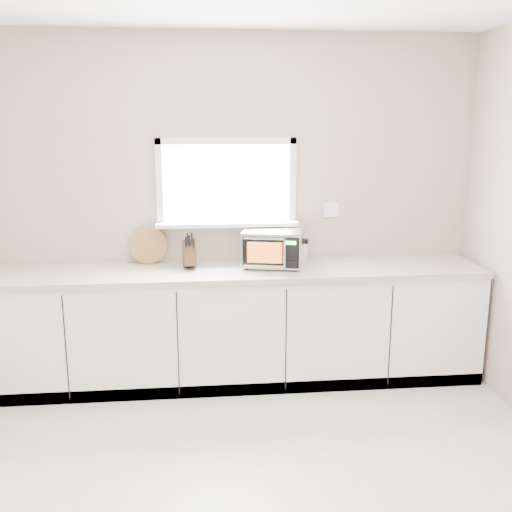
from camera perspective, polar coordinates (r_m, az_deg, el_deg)
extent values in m
cube|color=#BAA693|center=(4.81, -2.81, 4.64)|extent=(4.00, 0.02, 2.70)
cube|color=white|center=(4.77, -2.83, 6.99)|extent=(1.00, 0.02, 0.60)
cube|color=white|center=(4.75, -2.74, 3.06)|extent=(1.12, 0.16, 0.03)
cube|color=white|center=(4.73, -2.86, 10.88)|extent=(1.10, 0.04, 0.05)
cube|color=white|center=(4.80, -2.77, 3.11)|extent=(1.10, 0.04, 0.05)
cube|color=white|center=(4.75, -9.19, 6.82)|extent=(0.05, 0.04, 0.70)
cube|color=white|center=(4.81, 3.49, 7.03)|extent=(0.05, 0.04, 0.70)
cube|color=white|center=(4.92, 7.16, 4.39)|extent=(0.12, 0.01, 0.12)
cube|color=white|center=(4.74, -2.49, -6.85)|extent=(3.92, 0.60, 0.88)
cube|color=#B9B099|center=(4.60, -2.54, -1.50)|extent=(3.92, 0.64, 0.04)
cylinder|color=black|center=(4.58, -0.90, -1.21)|extent=(0.02, 0.02, 0.01)
cylinder|color=black|center=(4.83, -0.48, -0.42)|extent=(0.02, 0.02, 0.01)
cylinder|color=black|center=(4.54, 3.79, -1.34)|extent=(0.02, 0.02, 0.01)
cylinder|color=black|center=(4.80, 3.96, -0.54)|extent=(0.02, 0.02, 0.01)
cube|color=#BABDC2|center=(4.65, 1.60, 0.81)|extent=(0.51, 0.43, 0.27)
cube|color=black|center=(4.48, 1.40, 0.33)|extent=(0.42, 0.10, 0.24)
cube|color=orange|center=(4.48, 0.82, 0.33)|extent=(0.26, 0.06, 0.16)
cylinder|color=silver|center=(4.45, 2.74, 0.22)|extent=(0.02, 0.02, 0.21)
cube|color=black|center=(4.47, 3.33, 0.26)|extent=(0.11, 0.03, 0.23)
cube|color=#19FF33|center=(4.44, 3.34, 1.25)|extent=(0.07, 0.02, 0.02)
cube|color=silver|center=(4.63, 1.61, 2.47)|extent=(0.51, 0.43, 0.01)
cube|color=#452D18|center=(4.62, -6.38, 0.28)|extent=(0.11, 0.21, 0.24)
cube|color=black|center=(4.55, -6.70, 1.32)|extent=(0.02, 0.04, 0.09)
cube|color=black|center=(4.56, -6.35, 1.45)|extent=(0.02, 0.04, 0.09)
cube|color=black|center=(4.56, -6.00, 1.23)|extent=(0.02, 0.04, 0.09)
cube|color=black|center=(4.55, -6.53, 1.67)|extent=(0.02, 0.04, 0.09)
cube|color=black|center=(4.55, -6.13, 1.69)|extent=(0.02, 0.04, 0.09)
cylinder|color=olive|center=(4.81, -10.23, 1.03)|extent=(0.30, 0.07, 0.30)
cylinder|color=#BABDC2|center=(4.81, 4.36, 0.33)|extent=(0.11, 0.11, 0.15)
cylinder|color=black|center=(4.79, 4.38, 1.44)|extent=(0.11, 0.11, 0.04)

